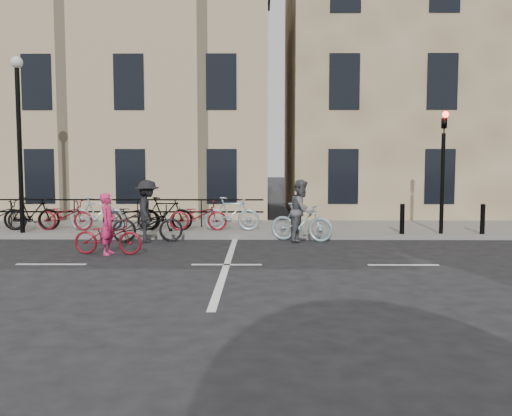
{
  "coord_description": "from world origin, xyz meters",
  "views": [
    {
      "loc": [
        0.8,
        -12.75,
        2.41
      ],
      "look_at": [
        0.64,
        2.25,
        1.1
      ],
      "focal_mm": 40.0,
      "sensor_mm": 36.0,
      "label": 1
    }
  ],
  "objects_px": {
    "traffic_light": "(443,157)",
    "lamp_post": "(19,122)",
    "cyclist_pink": "(108,233)",
    "cyclist_dark": "(148,218)",
    "cyclist_grey": "(302,216)"
  },
  "relations": [
    {
      "from": "traffic_light",
      "to": "lamp_post",
      "type": "distance_m",
      "value": 12.74
    },
    {
      "from": "cyclist_pink",
      "to": "cyclist_dark",
      "type": "distance_m",
      "value": 2.23
    },
    {
      "from": "cyclist_pink",
      "to": "cyclist_grey",
      "type": "distance_m",
      "value": 5.53
    },
    {
      "from": "cyclist_pink",
      "to": "cyclist_dark",
      "type": "height_order",
      "value": "cyclist_dark"
    },
    {
      "from": "cyclist_pink",
      "to": "cyclist_dark",
      "type": "relative_size",
      "value": 0.84
    },
    {
      "from": "lamp_post",
      "to": "cyclist_pink",
      "type": "distance_m",
      "value": 5.44
    },
    {
      "from": "traffic_light",
      "to": "cyclist_pink",
      "type": "relative_size",
      "value": 2.19
    },
    {
      "from": "traffic_light",
      "to": "lamp_post",
      "type": "xyz_separation_m",
      "value": [
        -12.7,
        0.06,
        1.04
      ]
    },
    {
      "from": "cyclist_pink",
      "to": "cyclist_dark",
      "type": "xyz_separation_m",
      "value": [
        0.57,
        2.15,
        0.17
      ]
    },
    {
      "from": "traffic_light",
      "to": "lamp_post",
      "type": "relative_size",
      "value": 0.74
    },
    {
      "from": "cyclist_pink",
      "to": "cyclist_grey",
      "type": "bearing_deg",
      "value": -60.49
    },
    {
      "from": "lamp_post",
      "to": "cyclist_grey",
      "type": "xyz_separation_m",
      "value": [
        8.45,
        -0.69,
        -2.76
      ]
    },
    {
      "from": "cyclist_pink",
      "to": "cyclist_grey",
      "type": "height_order",
      "value": "cyclist_grey"
    },
    {
      "from": "lamp_post",
      "to": "cyclist_pink",
      "type": "height_order",
      "value": "lamp_post"
    },
    {
      "from": "cyclist_pink",
      "to": "cyclist_grey",
      "type": "xyz_separation_m",
      "value": [
        5.01,
        2.33,
        0.19
      ]
    }
  ]
}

